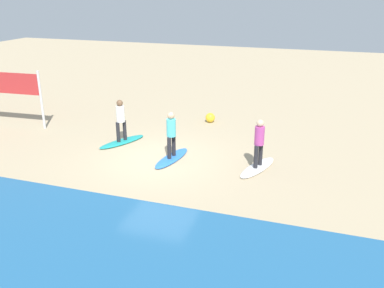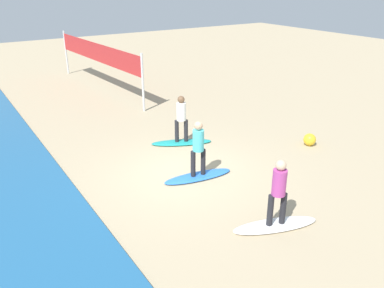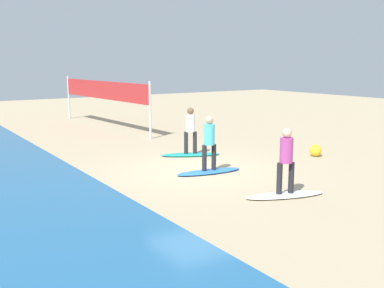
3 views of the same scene
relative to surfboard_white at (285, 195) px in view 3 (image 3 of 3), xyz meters
name	(u,v)px [view 3 (image 3 of 3)]	position (x,y,z in m)	size (l,w,h in m)	color
ground_plane	(196,171)	(3.43, 0.36, -0.04)	(60.00, 60.00, 0.00)	tan
surfboard_white	(285,195)	(0.00, 0.00, 0.00)	(2.10, 0.56, 0.09)	white
surfer_white	(286,156)	(0.00, 0.00, 0.99)	(0.32, 0.44, 1.64)	#232328
surfboard_blue	(209,172)	(3.03, 0.15, 0.00)	(2.10, 0.56, 0.09)	blue
surfer_blue	(209,139)	(3.03, 0.15, 0.99)	(0.32, 0.46, 1.64)	#232328
surfboard_teal	(190,155)	(5.48, -0.79, 0.00)	(2.10, 0.56, 0.09)	teal
surfer_teal	(190,127)	(5.48, -0.79, 0.99)	(0.32, 0.43, 1.64)	#232328
volleyball_net	(103,92)	(13.98, -1.04, 1.74)	(9.08, 0.68, 2.50)	silver
beach_ball	(316,150)	(2.94, -4.43, 0.17)	(0.43, 0.43, 0.43)	yellow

